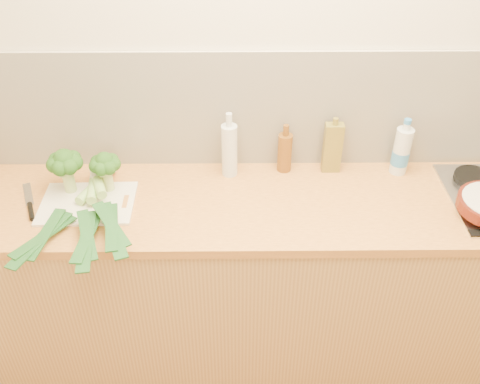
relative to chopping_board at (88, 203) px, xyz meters
The scene contains 13 objects.
room_shell 0.89m from the chopping_board, 21.40° to the left, with size 3.50×3.50×3.50m.
counter 0.92m from the chopping_board, ahead, with size 3.20×0.62×0.90m.
chopping_board is the anchor object (origin of this frame).
broccoli_left 0.19m from the chopping_board, 136.14° to the left, with size 0.15×0.15×0.20m.
broccoli_right 0.18m from the chopping_board, 51.33° to the left, with size 0.13×0.13×0.18m.
leek_front 0.04m from the chopping_board, 138.73° to the right, with size 0.30×0.66×0.04m.
leek_mid 0.08m from the chopping_board, 56.44° to the right, with size 0.15×0.66×0.04m.
leek_back 0.12m from the chopping_board, 33.94° to the right, with size 0.26×0.58×0.04m.
chefs_knife 0.23m from the chopping_board, behind, with size 0.13×0.27×0.02m.
oil_tin 1.08m from the chopping_board, 13.35° to the left, with size 0.08×0.05×0.26m.
glass_bottle 0.64m from the chopping_board, 20.55° to the left, with size 0.07×0.07×0.30m.
amber_bottle 0.88m from the chopping_board, 16.67° to the left, with size 0.06×0.06×0.23m.
water_bottle 1.38m from the chopping_board, ahead, with size 0.08×0.08×0.25m.
Camera 1 is at (-0.17, -0.58, 2.28)m, focal length 40.00 mm.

